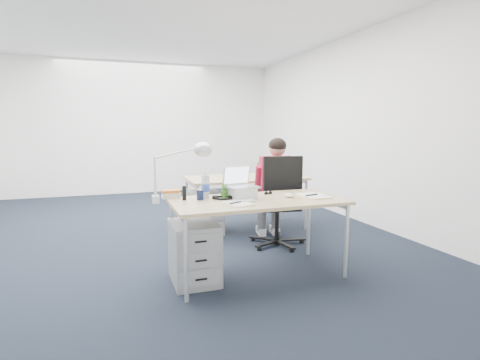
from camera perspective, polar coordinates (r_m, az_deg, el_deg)
name	(u,v)px	position (r m, az deg, el deg)	size (l,w,h in m)	color
floor	(156,235)	(5.10, -12.66, -8.16)	(7.00, 7.00, 0.00)	black
room	(152,102)	(4.92, -13.26, 11.43)	(6.02, 7.02, 2.80)	white
desk_near	(257,204)	(3.51, 2.67, -3.73)	(1.60, 0.80, 0.73)	tan
desk_far	(246,180)	(5.14, 0.86, -0.05)	(1.60, 0.80, 0.73)	tan
office_chair	(278,220)	(4.49, 5.76, -6.12)	(0.79, 0.79, 1.08)	black
seated_person	(274,190)	(4.60, 5.20, -1.54)	(0.45, 0.73, 1.27)	#A41731
drawer_pedestal_near	(194,252)	(3.48, -6.97, -10.86)	(0.40, 0.50, 0.55)	gray
drawer_pedestal_far	(205,212)	(5.05, -5.30, -4.94)	(0.40, 0.50, 0.55)	gray
silver_laptop	(243,183)	(3.52, 0.41, -0.42)	(0.29, 0.22, 0.30)	silver
wireless_keyboard	(239,201)	(3.37, -0.08, -3.26)	(0.29, 0.12, 0.01)	white
computer_mouse	(289,195)	(3.63, 7.48, -2.36)	(0.07, 0.11, 0.04)	white
headphones	(223,197)	(3.53, -2.54, -2.62)	(0.22, 0.17, 0.04)	black
can_koozie	(200,194)	(3.49, -6.09, -2.19)	(0.06, 0.06, 0.10)	#151D42
water_bottle	(205,185)	(3.58, -5.29, -0.74)	(0.08, 0.08, 0.25)	silver
bear_figurine	(224,191)	(3.56, -2.40, -1.73)	(0.07, 0.05, 0.13)	#22711E
book_stack	(171,194)	(3.63, -10.48, -2.10)	(0.17, 0.13, 0.08)	silver
cordless_phone	(184,193)	(3.49, -8.50, -1.99)	(0.04, 0.02, 0.13)	black
papers_left	(238,204)	(3.28, -0.38, -3.62)	(0.19, 0.27, 0.01)	#E8DC86
papers_right	(314,196)	(3.72, 11.14, -2.39)	(0.23, 0.33, 0.01)	#E8DC86
sunglasses	(268,193)	(3.78, 4.31, -2.03)	(0.09, 0.04, 0.02)	black
desk_lamp	(174,171)	(3.39, -10.03, 1.34)	(0.49, 0.18, 0.56)	silver
dark_laptop	(271,170)	(5.02, 4.68, 1.54)	(0.30, 0.29, 0.22)	black
far_cup	(276,172)	(5.30, 5.44, 1.15)	(0.06, 0.06, 0.09)	white
far_papers	(232,177)	(5.13, -1.27, 0.49)	(0.18, 0.26, 0.01)	white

